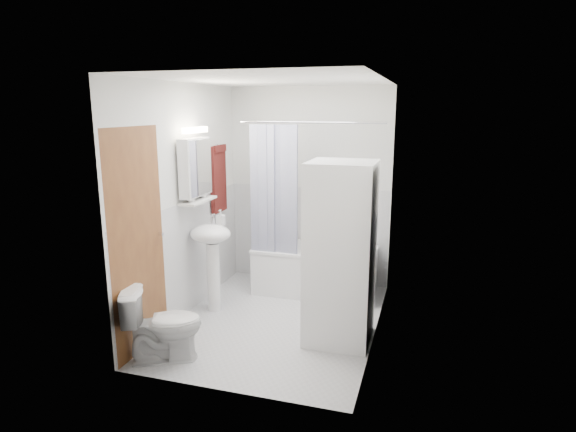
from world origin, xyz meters
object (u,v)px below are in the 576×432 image
(bathtub, at_px, (315,268))
(sink, at_px, (211,247))
(washer_dryer, at_px, (340,253))
(toilet, at_px, (163,324))

(bathtub, bearing_deg, sink, -138.53)
(bathtub, relative_size, washer_dryer, 0.83)
(toilet, bearing_deg, sink, -22.21)
(bathtub, xyz_separation_m, toilet, (-0.88, -1.92, 0.03))
(sink, distance_m, washer_dryer, 1.46)
(washer_dryer, distance_m, toilet, 1.69)
(sink, height_order, washer_dryer, washer_dryer)
(sink, bearing_deg, washer_dryer, -10.72)
(sink, relative_size, toilet, 1.58)
(toilet, bearing_deg, washer_dryer, -84.12)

